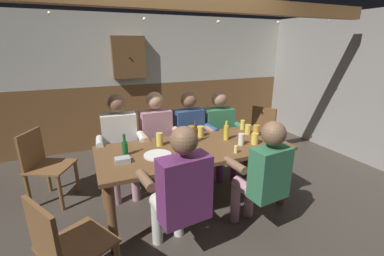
% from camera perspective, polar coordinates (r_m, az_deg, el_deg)
% --- Properties ---
extents(ground_plane, '(7.10, 7.10, 0.00)m').
position_cam_1_polar(ground_plane, '(3.09, 1.84, -18.20)').
color(ground_plane, '#423A33').
extents(back_wall_upper, '(5.92, 0.12, 1.19)m').
position_cam_1_polar(back_wall_upper, '(4.89, -10.94, 16.46)').
color(back_wall_upper, beige).
extents(back_wall_wainscot, '(5.92, 0.12, 1.13)m').
position_cam_1_polar(back_wall_wainscot, '(5.05, -10.17, 3.23)').
color(back_wall_wainscot, brown).
rests_on(back_wall_wainscot, ground_plane).
extents(ceiling_beam, '(5.33, 0.14, 0.16)m').
position_cam_1_polar(ceiling_beam, '(3.00, -2.32, 25.88)').
color(ceiling_beam, brown).
extents(dining_table, '(2.08, 0.89, 0.75)m').
position_cam_1_polar(dining_table, '(2.88, 0.64, -5.87)').
color(dining_table, brown).
rests_on(dining_table, ground_plane).
extents(person_0, '(0.57, 0.51, 1.26)m').
position_cam_1_polar(person_0, '(3.31, -15.45, -2.70)').
color(person_0, silver).
rests_on(person_0, ground_plane).
extents(person_1, '(0.54, 0.51, 1.25)m').
position_cam_1_polar(person_1, '(3.39, -7.53, -1.70)').
color(person_1, '#B78493').
rests_on(person_1, ground_plane).
extents(person_2, '(0.55, 0.50, 1.22)m').
position_cam_1_polar(person_2, '(3.54, -0.20, -0.96)').
color(person_2, '#2D4C84').
rests_on(person_2, ground_plane).
extents(person_3, '(0.57, 0.57, 1.19)m').
position_cam_1_polar(person_3, '(3.74, 6.23, -0.19)').
color(person_3, '#33724C').
rests_on(person_3, ground_plane).
extents(person_4, '(0.58, 0.54, 1.25)m').
position_cam_1_polar(person_4, '(2.18, -2.57, -13.48)').
color(person_4, '#6B2D66').
rests_on(person_4, ground_plane).
extents(person_5, '(0.52, 0.52, 1.19)m').
position_cam_1_polar(person_5, '(2.56, 15.31, -9.71)').
color(person_5, '#33724C').
rests_on(person_5, ground_plane).
extents(chair_empty_near_right, '(0.59, 0.59, 0.88)m').
position_cam_1_polar(chair_empty_near_right, '(3.53, -29.79, -6.97)').
color(chair_empty_near_right, brown).
rests_on(chair_empty_near_right, ground_plane).
extents(chair_empty_near_left, '(0.60, 0.60, 0.88)m').
position_cam_1_polar(chair_empty_near_left, '(2.16, -26.00, -22.66)').
color(chair_empty_near_left, brown).
rests_on(chair_empty_near_left, ground_plane).
extents(chair_empty_far_end, '(0.59, 0.59, 0.88)m').
position_cam_1_polar(chair_empty_far_end, '(4.23, 14.52, -1.22)').
color(chair_empty_far_end, brown).
rests_on(chair_empty_far_end, ground_plane).
extents(table_candle, '(0.04, 0.04, 0.08)m').
position_cam_1_polar(table_candle, '(2.71, 9.62, -4.65)').
color(table_candle, '#F9E08C').
rests_on(table_candle, dining_table).
extents(condiment_caddy, '(0.14, 0.10, 0.05)m').
position_cam_1_polar(condiment_caddy, '(2.56, -15.03, -6.81)').
color(condiment_caddy, '#B2B7BC').
rests_on(condiment_caddy, dining_table).
extents(plate_0, '(0.28, 0.28, 0.01)m').
position_cam_1_polar(plate_0, '(2.64, -7.55, -5.91)').
color(plate_0, white).
rests_on(plate_0, dining_table).
extents(bottle_0, '(0.06, 0.06, 0.25)m').
position_cam_1_polar(bottle_0, '(2.95, 0.69, -1.46)').
color(bottle_0, '#593314').
rests_on(bottle_0, dining_table).
extents(bottle_1, '(0.06, 0.06, 0.22)m').
position_cam_1_polar(bottle_1, '(2.69, -14.53, -4.18)').
color(bottle_1, '#195923').
rests_on(bottle_1, dining_table).
extents(bottle_2, '(0.06, 0.06, 0.23)m').
position_cam_1_polar(bottle_2, '(3.05, 7.53, -0.89)').
color(bottle_2, gold).
rests_on(bottle_2, dining_table).
extents(pint_glass_0, '(0.07, 0.07, 0.12)m').
position_cam_1_polar(pint_glass_0, '(3.30, 12.17, -0.30)').
color(pint_glass_0, '#E5C64C').
rests_on(pint_glass_0, dining_table).
extents(pint_glass_1, '(0.07, 0.07, 0.15)m').
position_cam_1_polar(pint_glass_1, '(2.87, -7.16, -2.49)').
color(pint_glass_1, '#E5C64C').
rests_on(pint_glass_1, dining_table).
extents(pint_glass_2, '(0.08, 0.08, 0.13)m').
position_cam_1_polar(pint_glass_2, '(2.99, 13.63, -2.28)').
color(pint_glass_2, '#E5C64C').
rests_on(pint_glass_2, dining_table).
extents(pint_glass_3, '(0.07, 0.07, 0.13)m').
position_cam_1_polar(pint_glass_3, '(2.93, 10.76, -2.46)').
color(pint_glass_3, white).
rests_on(pint_glass_3, dining_table).
extents(pint_glass_4, '(0.08, 0.08, 0.13)m').
position_cam_1_polar(pint_glass_4, '(3.27, 13.93, -0.49)').
color(pint_glass_4, gold).
rests_on(pint_glass_4, dining_table).
extents(pint_glass_5, '(0.06, 0.06, 0.13)m').
position_cam_1_polar(pint_glass_5, '(3.47, 11.06, 0.70)').
color(pint_glass_5, '#E5C64C').
rests_on(pint_glass_5, dining_table).
extents(pint_glass_6, '(0.08, 0.08, 0.13)m').
position_cam_1_polar(pint_glass_6, '(3.14, -0.21, -0.73)').
color(pint_glass_6, gold).
rests_on(pint_glass_6, dining_table).
extents(pint_glass_7, '(0.08, 0.08, 0.13)m').
position_cam_1_polar(pint_glass_7, '(3.15, 1.86, -0.74)').
color(pint_glass_7, '#E5C64C').
rests_on(pint_glass_7, dining_table).
extents(wall_dart_cabinet, '(0.56, 0.15, 0.70)m').
position_cam_1_polar(wall_dart_cabinet, '(4.72, -13.68, 14.85)').
color(wall_dart_cabinet, brown).
extents(string_lights, '(4.18, 0.04, 0.10)m').
position_cam_1_polar(string_lights, '(2.94, -1.90, 23.04)').
color(string_lights, '#F9EAB2').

